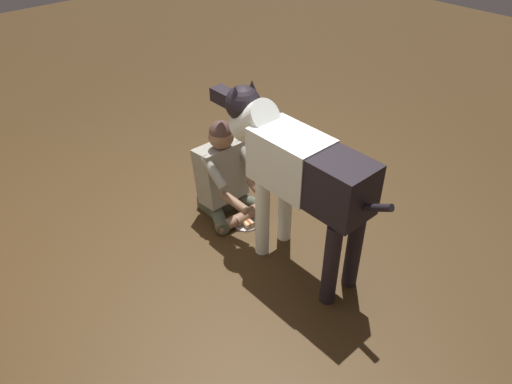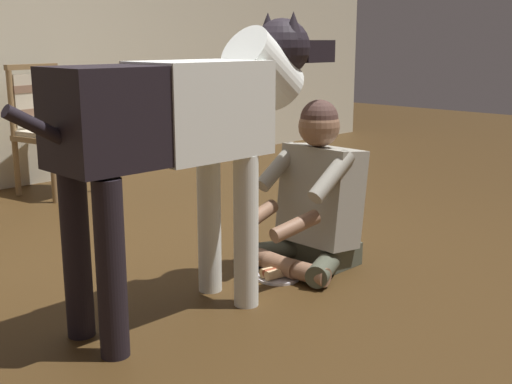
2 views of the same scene
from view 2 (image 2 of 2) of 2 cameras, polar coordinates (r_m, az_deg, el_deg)
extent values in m
plane|color=#3C2812|center=(3.38, -0.63, -6.74)|extent=(15.83, 15.83, 0.00)
cylinder|color=olive|center=(5.16, -13.87, 2.30)|extent=(0.04, 0.04, 0.42)
cylinder|color=olive|center=(4.89, -17.40, 1.49)|extent=(0.04, 0.04, 0.42)
cylinder|color=olive|center=(5.47, -16.88, 2.71)|extent=(0.04, 0.04, 0.42)
cylinder|color=olive|center=(5.21, -20.34, 1.97)|extent=(0.04, 0.04, 0.42)
cube|color=olive|center=(5.14, -17.30, 4.65)|extent=(0.54, 0.54, 0.04)
cube|color=#BEB299|center=(5.14, -17.33, 5.07)|extent=(0.50, 0.50, 0.04)
cylinder|color=olive|center=(5.40, -17.24, 8.04)|extent=(0.04, 0.04, 0.52)
cylinder|color=olive|center=(5.15, -20.80, 7.54)|extent=(0.04, 0.04, 0.52)
cube|color=olive|center=(5.26, -19.17, 10.40)|extent=(0.46, 0.14, 0.04)
cube|color=#BEB299|center=(5.27, -18.97, 7.69)|extent=(0.38, 0.13, 0.40)
cube|color=brown|center=(5.27, -19.04, 8.65)|extent=(0.39, 0.14, 0.06)
cube|color=brown|center=(5.28, -18.90, 6.73)|extent=(0.39, 0.14, 0.06)
cube|color=#494D3C|center=(3.47, 5.91, -5.21)|extent=(0.25, 0.34, 0.12)
cylinder|color=#494D3C|center=(3.26, 6.23, -6.36)|extent=(0.41, 0.26, 0.11)
cylinder|color=#866047|center=(3.19, 3.54, -6.83)|extent=(0.12, 0.37, 0.09)
cylinder|color=#494D3C|center=(3.45, 2.22, -5.17)|extent=(0.41, 0.27, 0.11)
cylinder|color=#866047|center=(3.30, 1.32, -6.12)|extent=(0.12, 0.37, 0.09)
cube|color=gray|center=(3.36, 5.74, -0.29)|extent=(0.28, 0.40, 0.52)
cylinder|color=gray|center=(3.12, 6.68, 1.38)|extent=(0.29, 0.08, 0.24)
cylinder|color=#866047|center=(3.05, 3.48, -3.02)|extent=(0.28, 0.11, 0.12)
cylinder|color=gray|center=(3.34, 1.99, 2.26)|extent=(0.29, 0.08, 0.24)
cylinder|color=#866047|center=(3.22, 0.16, -2.14)|extent=(0.28, 0.11, 0.12)
sphere|color=#866047|center=(3.28, 5.59, 5.80)|extent=(0.21, 0.21, 0.21)
sphere|color=#4B332D|center=(3.27, 5.60, 6.43)|extent=(0.19, 0.19, 0.19)
cylinder|color=silver|center=(3.00, -4.15, -2.57)|extent=(0.11, 0.11, 0.68)
cylinder|color=silver|center=(2.82, -0.89, -3.53)|extent=(0.11, 0.11, 0.68)
cylinder|color=black|center=(2.63, -15.54, -5.33)|extent=(0.11, 0.11, 0.68)
cylinder|color=black|center=(2.42, -12.66, -6.72)|extent=(0.11, 0.11, 0.68)
cube|color=silver|center=(2.71, -4.95, 7.30)|extent=(0.54, 0.36, 0.39)
cube|color=black|center=(2.47, -12.35, 6.47)|extent=(0.47, 0.34, 0.37)
cylinder|color=silver|center=(2.95, 0.64, 10.80)|extent=(0.39, 0.25, 0.38)
sphere|color=black|center=(3.04, 2.29, 12.62)|extent=(0.26, 0.26, 0.26)
cube|color=black|center=(3.20, 5.03, 12.26)|extent=(0.20, 0.12, 0.11)
cone|color=black|center=(3.08, 1.03, 14.47)|extent=(0.09, 0.09, 0.12)
cone|color=black|center=(2.98, 3.28, 14.50)|extent=(0.09, 0.09, 0.12)
cylinder|color=black|center=(2.35, -17.47, 4.87)|extent=(0.35, 0.05, 0.23)
cylinder|color=silver|center=(3.24, 1.92, -7.54)|extent=(0.22, 0.22, 0.01)
cylinder|color=#DBB47F|center=(3.21, 2.16, -7.15)|extent=(0.17, 0.08, 0.05)
cylinder|color=#DBB47F|center=(3.24, 1.70, -6.93)|extent=(0.17, 0.08, 0.05)
cylinder|color=#974228|center=(3.22, 1.93, -6.92)|extent=(0.17, 0.07, 0.04)
camera|label=1|loc=(4.39, -52.10, 28.30)|focal=33.70mm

